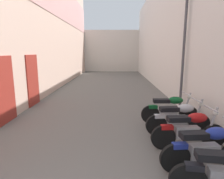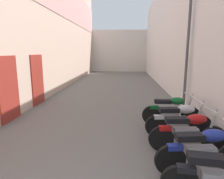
# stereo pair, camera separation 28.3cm
# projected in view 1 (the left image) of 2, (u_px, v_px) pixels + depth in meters

# --- Properties ---
(ground_plane) EXTENTS (38.76, 38.76, 0.00)m
(ground_plane) POSITION_uv_depth(u_px,v_px,m) (107.00, 97.00, 10.25)
(ground_plane) COLOR #66635E
(building_left) EXTENTS (0.45, 22.76, 7.96)m
(building_left) POSITION_uv_depth(u_px,v_px,m) (50.00, 22.00, 11.45)
(building_left) COLOR beige
(building_left) RESTS_ON ground
(building_right) EXTENTS (0.45, 22.76, 6.82)m
(building_right) POSITION_uv_depth(u_px,v_px,m) (165.00, 33.00, 11.51)
(building_right) COLOR silver
(building_right) RESTS_ON ground
(building_far_end) EXTENTS (9.35, 2.00, 4.81)m
(building_far_end) POSITION_uv_depth(u_px,v_px,m) (112.00, 51.00, 23.91)
(building_far_end) COLOR beige
(building_far_end) RESTS_ON ground
(motorcycle_third) EXTENTS (1.85, 0.58, 1.04)m
(motorcycle_third) POSITION_uv_depth(u_px,v_px,m) (207.00, 147.00, 3.80)
(motorcycle_third) COLOR black
(motorcycle_third) RESTS_ON ground
(motorcycle_fourth) EXTENTS (1.85, 0.58, 1.04)m
(motorcycle_fourth) POSITION_uv_depth(u_px,v_px,m) (190.00, 129.00, 4.70)
(motorcycle_fourth) COLOR black
(motorcycle_fourth) RESTS_ON ground
(motorcycle_fifth) EXTENTS (1.85, 0.58, 1.04)m
(motorcycle_fifth) POSITION_uv_depth(u_px,v_px,m) (179.00, 118.00, 5.49)
(motorcycle_fifth) COLOR black
(motorcycle_fifth) RESTS_ON ground
(motorcycle_sixth) EXTENTS (1.85, 0.58, 1.04)m
(motorcycle_sixth) POSITION_uv_depth(u_px,v_px,m) (170.00, 109.00, 6.39)
(motorcycle_sixth) COLOR black
(motorcycle_sixth) RESTS_ON ground
(street_lamp) EXTENTS (0.79, 0.18, 4.78)m
(street_lamp) POSITION_uv_depth(u_px,v_px,m) (182.00, 39.00, 7.30)
(street_lamp) COLOR #47474C
(street_lamp) RESTS_ON ground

